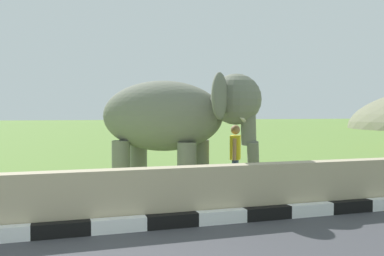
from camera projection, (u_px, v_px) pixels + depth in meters
name	position (u px, v px, depth m)	size (l,w,h in m)	color
striped_curb	(31.00, 232.00, 6.57)	(16.20, 0.20, 0.24)	white
barrier_parapet	(173.00, 195.00, 7.55)	(28.00, 0.36, 1.00)	tan
elephant	(175.00, 118.00, 10.23)	(3.92, 3.70, 2.84)	slate
person_handler	(235.00, 155.00, 10.46)	(0.40, 0.62, 1.66)	navy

